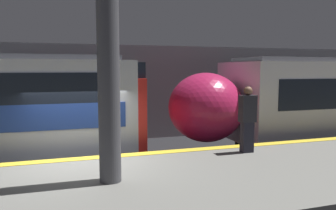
# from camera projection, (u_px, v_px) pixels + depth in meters

# --- Properties ---
(ground_plane) EXTENTS (120.00, 120.00, 0.00)m
(ground_plane) POSITION_uv_depth(u_px,v_px,m) (81.00, 201.00, 7.59)
(ground_plane) COLOR black
(station_rear_barrier) EXTENTS (50.00, 0.15, 4.07)m
(station_rear_barrier) POSITION_uv_depth(u_px,v_px,m) (72.00, 94.00, 13.39)
(station_rear_barrier) COLOR #939399
(station_rear_barrier) RESTS_ON ground
(support_pillar_near) EXTENTS (0.39, 0.39, 3.73)m
(support_pillar_near) POSITION_uv_depth(u_px,v_px,m) (109.00, 77.00, 5.68)
(support_pillar_near) COLOR #47474C
(support_pillar_near) RESTS_ON platform
(person_waiting) EXTENTS (0.38, 0.24, 1.59)m
(person_waiting) POSITION_uv_depth(u_px,v_px,m) (247.00, 118.00, 7.86)
(person_waiting) COLOR black
(person_waiting) RESTS_ON platform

